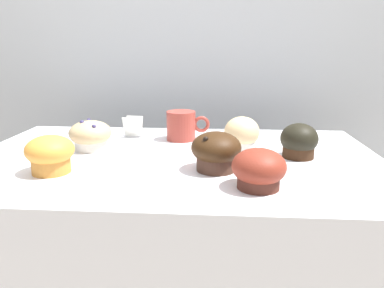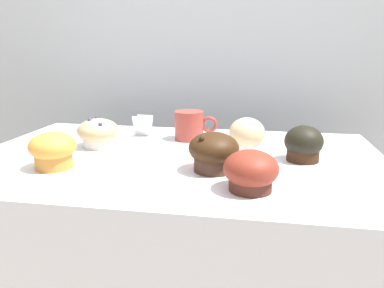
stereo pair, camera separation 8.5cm
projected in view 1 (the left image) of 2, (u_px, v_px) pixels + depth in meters
name	position (u px, v px, depth m)	size (l,w,h in m)	color
wall_back	(192.00, 111.00, 1.48)	(3.20, 0.10, 1.80)	#B2B7BC
muffin_front_center	(259.00, 169.00, 0.70)	(0.10, 0.10, 0.08)	#4E251B
muffin_back_left	(299.00, 141.00, 0.89)	(0.09, 0.09, 0.08)	#351F11
muffin_back_right	(50.00, 154.00, 0.78)	(0.10, 0.10, 0.08)	#CE8335
muffin_front_left	(216.00, 151.00, 0.80)	(0.11, 0.11, 0.08)	#462B20
muffin_front_right	(242.00, 134.00, 0.96)	(0.09, 0.09, 0.09)	white
muffin_back_center	(90.00, 135.00, 0.96)	(0.11, 0.11, 0.08)	silver
coffee_cup	(181.00, 125.00, 1.06)	(0.12, 0.08, 0.08)	#99382D
price_card	(133.00, 127.00, 1.09)	(0.06, 0.05, 0.06)	white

